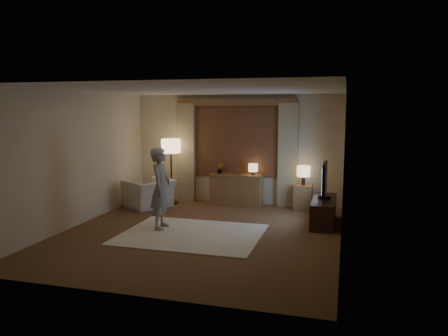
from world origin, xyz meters
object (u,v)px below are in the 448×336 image
(sideboard, at_px, (236,190))
(person, at_px, (161,188))
(armchair, at_px, (149,194))
(tv_stand, at_px, (324,211))
(side_table, at_px, (303,197))

(sideboard, distance_m, person, 2.59)
(armchair, distance_m, tv_stand, 3.98)
(side_table, height_order, tv_stand, side_table)
(armchair, xyz_separation_m, side_table, (3.45, 0.74, -0.04))
(side_table, bearing_deg, armchair, -167.83)
(armchair, xyz_separation_m, person, (1.01, -1.61, 0.47))
(side_table, bearing_deg, person, -135.96)
(side_table, height_order, person, person)
(person, bearing_deg, sideboard, -26.48)
(armchair, bearing_deg, sideboard, 142.46)
(tv_stand, bearing_deg, side_table, 114.55)
(tv_stand, relative_size, person, 0.91)
(sideboard, relative_size, tv_stand, 0.86)
(armchair, bearing_deg, tv_stand, 114.02)
(sideboard, bearing_deg, side_table, -1.83)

